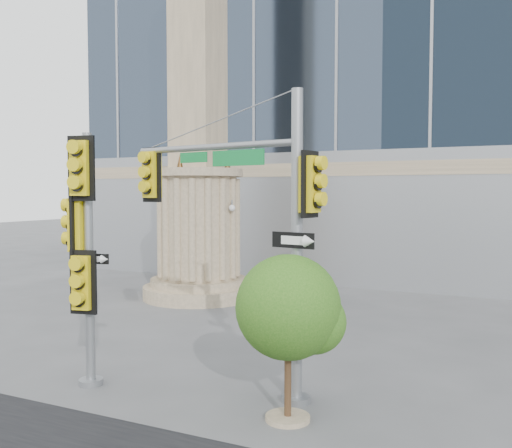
% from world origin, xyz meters
% --- Properties ---
extents(ground, '(120.00, 120.00, 0.00)m').
position_xyz_m(ground, '(0.00, 0.00, 0.00)').
color(ground, '#545456').
rests_on(ground, ground).
extents(monument, '(4.40, 4.40, 16.60)m').
position_xyz_m(monument, '(-6.00, 9.00, 5.52)').
color(monument, gray).
rests_on(monument, ground).
extents(main_signal_pole, '(4.77, 1.25, 6.21)m').
position_xyz_m(main_signal_pole, '(0.53, 0.43, 3.85)').
color(main_signal_pole, slate).
rests_on(main_signal_pole, ground).
extents(secondary_signal_pole, '(1.00, 0.72, 5.46)m').
position_xyz_m(secondary_signal_pole, '(-2.81, -0.89, 3.21)').
color(secondary_signal_pole, slate).
rests_on(secondary_signal_pole, ground).
extents(street_tree, '(1.97, 1.93, 3.07)m').
position_xyz_m(street_tree, '(1.87, -0.68, 2.02)').
color(street_tree, gray).
rests_on(street_tree, ground).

